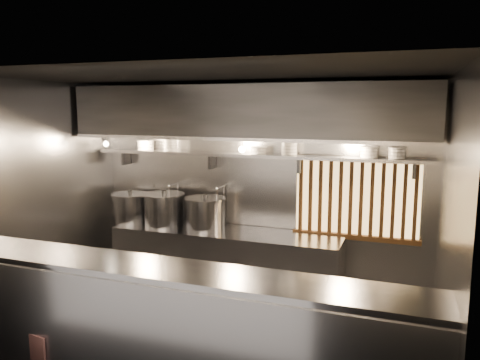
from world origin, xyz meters
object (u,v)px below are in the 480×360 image
Objects in this scene: heat_lamp at (105,139)px; stock_pot_right at (205,213)px; stock_pot_left at (131,207)px; stock_pot_mid at (164,209)px; pendant_bulb at (242,149)px.

stock_pot_right is at bearing 12.70° from heat_lamp.
stock_pot_left is at bearing 178.77° from stock_pot_right.
heat_lamp is 1.21m from stock_pot_mid.
heat_lamp is 0.59× the size of stock_pot_left.
pendant_bulb is 0.27× the size of stock_pot_right.
heat_lamp is 1.83m from pendant_bulb.
stock_pot_mid is 1.08× the size of stock_pot_right.
pendant_bulb reaches higher than stock_pot_mid.
pendant_bulb is at bearing 6.45° from stock_pot_right.
pendant_bulb is 0.25× the size of stock_pot_mid.
stock_pot_left is at bearing 65.07° from heat_lamp.
stock_pot_mid is 0.60m from stock_pot_right.
heat_lamp is 1.87× the size of pendant_bulb.
stock_pot_mid is at bearing 21.07° from heat_lamp.
heat_lamp is at bearing -114.93° from stock_pot_left.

